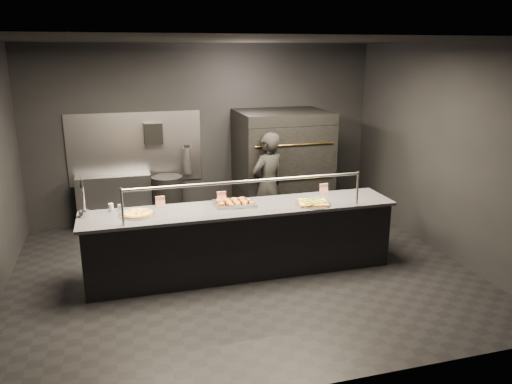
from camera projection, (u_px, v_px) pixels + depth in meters
room at (238, 163)px, 6.37m from camera, size 6.04×6.00×3.00m
service_counter at (242, 240)px, 6.62m from camera, size 4.10×0.78×1.37m
pizza_oven at (282, 166)px, 8.56m from camera, size 1.50×1.23×1.91m
prep_shelf at (115, 201)px, 8.35m from camera, size 1.20×0.35×0.90m
towel_dispenser at (153, 133)px, 8.29m from camera, size 0.30×0.20×0.35m
fire_extinguisher at (187, 160)px, 8.58m from camera, size 0.14×0.14×0.51m
beer_tap at (84, 205)px, 6.08m from camera, size 0.13×0.19×0.50m
round_pizza at (137, 214)px, 6.18m from camera, size 0.45×0.45×0.03m
slider_tray_a at (232, 203)px, 6.58m from camera, size 0.46×0.34×0.07m
slider_tray_b at (240, 204)px, 6.55m from camera, size 0.46×0.37×0.06m
square_pizza at (313, 203)px, 6.60m from camera, size 0.47×0.47×0.05m
condiment_jar at (114, 207)px, 6.32m from camera, size 0.15×0.06×0.10m
tent_cards at (238, 195)px, 6.74m from camera, size 2.41×0.04×0.15m
trash_bin at (168, 201)px, 8.43m from camera, size 0.51×0.51×0.85m
worker at (268, 186)px, 7.80m from camera, size 0.73×0.63×1.68m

